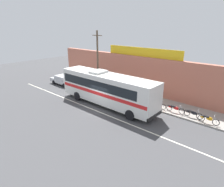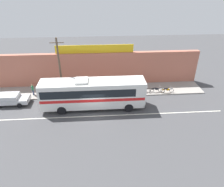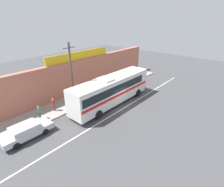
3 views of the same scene
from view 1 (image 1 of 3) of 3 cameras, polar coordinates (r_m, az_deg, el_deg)
ground_plane at (r=20.92m, az=-3.40°, el=-4.38°), size 70.00×70.00×0.00m
sidewalk_slab at (r=24.57m, az=5.17°, el=-0.54°), size 30.00×3.60×0.14m
storefront_facade at (r=25.59m, az=8.21°, el=5.62°), size 30.00×0.70×4.80m
storefront_billboard at (r=24.92m, az=9.01°, el=12.12°), size 10.63×0.12×1.10m
road_center_stripe at (r=20.41m, az=-4.99°, el=-5.04°), size 30.00×0.14×0.01m
intercity_bus at (r=21.02m, az=-1.81°, el=1.80°), size 12.20×2.67×3.78m
parked_car at (r=29.91m, az=-14.27°, el=3.95°), size 4.60×1.91×1.37m
utility_pole at (r=24.96m, az=-4.27°, el=9.59°), size 1.60×0.22×7.81m
motorcycle_orange at (r=21.00m, az=13.48°, el=-3.14°), size 1.82×0.56×0.94m
motorcycle_red at (r=19.92m, az=22.94°, el=-5.50°), size 1.82×0.56×0.94m
motorcycle_black at (r=19.36m, az=26.72°, el=-6.80°), size 1.86×0.56×0.94m
motorcycle_green at (r=20.42m, az=18.27°, el=-4.28°), size 1.96×0.56×0.94m
pedestrian_near_shop at (r=27.93m, az=-5.24°, el=4.04°), size 0.30×0.48×1.57m
pedestrian_far_right at (r=29.12m, az=-8.55°, el=4.55°), size 0.30×0.48×1.57m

